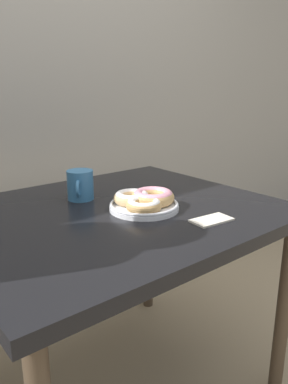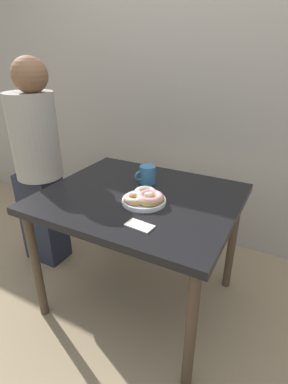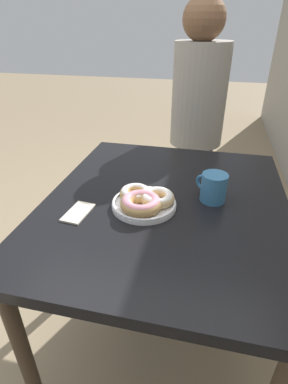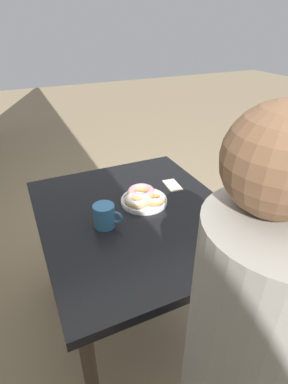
{
  "view_description": "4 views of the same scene",
  "coord_description": "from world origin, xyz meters",
  "px_view_note": "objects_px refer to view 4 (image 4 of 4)",
  "views": [
    {
      "loc": [
        -0.67,
        -0.73,
        1.13
      ],
      "look_at": [
        0.06,
        0.16,
        0.8
      ],
      "focal_mm": 35.0,
      "sensor_mm": 36.0,
      "label": 1
    },
    {
      "loc": [
        0.7,
        -1.04,
        1.44
      ],
      "look_at": [
        0.06,
        0.16,
        0.8
      ],
      "focal_mm": 28.0,
      "sensor_mm": 36.0,
      "label": 2
    },
    {
      "loc": [
        0.93,
        0.36,
        1.31
      ],
      "look_at": [
        0.06,
        0.16,
        0.8
      ],
      "focal_mm": 28.0,
      "sensor_mm": 36.0,
      "label": 3
    },
    {
      "loc": [
        -1.07,
        0.68,
        1.53
      ],
      "look_at": [
        0.06,
        0.16,
        0.8
      ],
      "focal_mm": 28.0,
      "sensor_mm": 36.0,
      "label": 4
    }
  ],
  "objects_px": {
    "person_figure": "(244,380)",
    "donut_plate": "(143,197)",
    "coffee_mug": "(105,216)",
    "dining_table": "(137,226)",
    "napkin": "(172,185)"
  },
  "relations": [
    {
      "from": "person_figure",
      "to": "donut_plate",
      "type": "bearing_deg",
      "value": -7.63
    },
    {
      "from": "coffee_mug",
      "to": "dining_table",
      "type": "bearing_deg",
      "value": -76.88
    },
    {
      "from": "dining_table",
      "to": "coffee_mug",
      "type": "height_order",
      "value": "coffee_mug"
    },
    {
      "from": "donut_plate",
      "to": "coffee_mug",
      "type": "xyz_separation_m",
      "value": [
        -0.1,
        0.23,
        0.02
      ]
    },
    {
      "from": "donut_plate",
      "to": "napkin",
      "type": "bearing_deg",
      "value": -67.73
    },
    {
      "from": "napkin",
      "to": "donut_plate",
      "type": "bearing_deg",
      "value": 112.27
    },
    {
      "from": "donut_plate",
      "to": "person_figure",
      "type": "bearing_deg",
      "value": 172.37
    },
    {
      "from": "donut_plate",
      "to": "coffee_mug",
      "type": "relative_size",
      "value": 2.11
    },
    {
      "from": "person_figure",
      "to": "napkin",
      "type": "xyz_separation_m",
      "value": [
        0.95,
        -0.33,
        -0.0
      ]
    },
    {
      "from": "donut_plate",
      "to": "napkin",
      "type": "xyz_separation_m",
      "value": [
        0.09,
        -0.21,
        -0.03
      ]
    },
    {
      "from": "donut_plate",
      "to": "napkin",
      "type": "relative_size",
      "value": 1.83
    },
    {
      "from": "dining_table",
      "to": "napkin",
      "type": "height_order",
      "value": "napkin"
    },
    {
      "from": "person_figure",
      "to": "napkin",
      "type": "bearing_deg",
      "value": -18.98
    },
    {
      "from": "dining_table",
      "to": "person_figure",
      "type": "relative_size",
      "value": 0.73
    },
    {
      "from": "dining_table",
      "to": "person_figure",
      "type": "distance_m",
      "value": 0.81
    }
  ]
}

